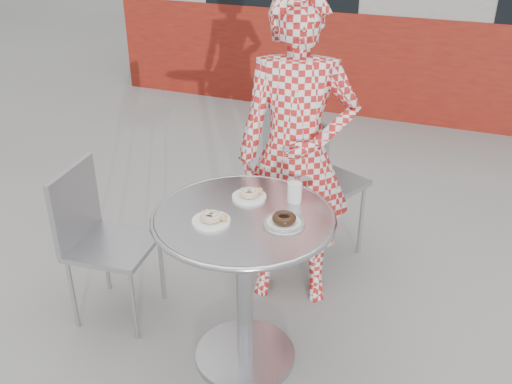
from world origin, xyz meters
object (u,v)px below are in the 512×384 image
at_px(chair_far, 315,212).
at_px(seated_person, 296,156).
at_px(milk_cup, 295,192).
at_px(bistro_table, 244,254).
at_px(plate_far, 250,194).
at_px(plate_checker, 284,221).
at_px(chair_left, 115,272).
at_px(plate_near, 212,218).

height_order(chair_far, seated_person, seated_person).
bearing_deg(milk_cup, chair_far, 99.08).
xyz_separation_m(bistro_table, plate_far, (-0.04, 0.15, 0.21)).
relative_size(bistro_table, plate_far, 5.21).
bearing_deg(milk_cup, bistro_table, -129.29).
xyz_separation_m(plate_far, plate_checker, (0.22, -0.16, -0.00)).
bearing_deg(bistro_table, milk_cup, 50.71).
distance_m(chair_far, milk_cup, 0.98).
relative_size(chair_far, chair_left, 1.16).
bearing_deg(plate_near, plate_checker, 19.13).
relative_size(plate_far, plate_checker, 0.89).
height_order(chair_left, seated_person, seated_person).
bearing_deg(chair_far, bistro_table, 112.20).
xyz_separation_m(chair_far, plate_checker, (0.15, -1.00, 0.51)).
xyz_separation_m(plate_checker, milk_cup, (-0.02, 0.20, 0.04)).
xyz_separation_m(seated_person, plate_near, (-0.13, -0.71, -0.01)).
distance_m(chair_left, plate_far, 0.92).
relative_size(chair_far, plate_checker, 5.57).
relative_size(bistro_table, chair_left, 0.97).
distance_m(chair_left, plate_near, 0.88).
height_order(chair_left, plate_checker, plate_checker).
height_order(plate_near, milk_cup, milk_cup).
bearing_deg(plate_far, bistro_table, -76.53).
bearing_deg(milk_cup, chair_left, -172.12).
relative_size(seated_person, plate_far, 10.77).
bearing_deg(plate_checker, seated_person, 104.17).
bearing_deg(seated_person, milk_cup, -87.98).
distance_m(chair_far, chair_left, 1.22).
distance_m(plate_near, milk_cup, 0.39).
relative_size(bistro_table, milk_cup, 7.40).
distance_m(bistro_table, milk_cup, 0.35).
bearing_deg(bistro_table, chair_left, 175.01).
height_order(plate_far, plate_checker, plate_checker).
bearing_deg(plate_near, plate_far, 76.32).
bearing_deg(chair_left, seated_person, -62.68).
bearing_deg(bistro_table, plate_far, 103.47).
bearing_deg(seated_person, plate_far, -113.75).
xyz_separation_m(chair_left, plate_near, (0.66, -0.17, 0.56)).
relative_size(plate_far, milk_cup, 1.42).
bearing_deg(milk_cup, plate_near, -131.12).
xyz_separation_m(seated_person, plate_checker, (0.15, -0.61, -0.02)).
distance_m(chair_far, plate_near, 1.22).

